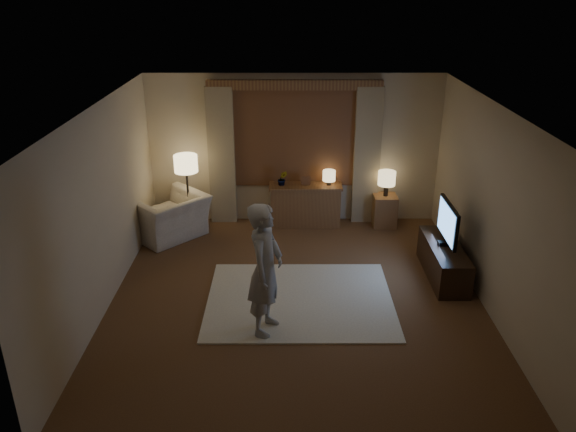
{
  "coord_description": "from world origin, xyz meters",
  "views": [
    {
      "loc": [
        -0.12,
        -6.61,
        4.03
      ],
      "look_at": [
        -0.11,
        0.6,
        0.97
      ],
      "focal_mm": 35.0,
      "sensor_mm": 36.0,
      "label": 1
    }
  ],
  "objects_px": {
    "person": "(265,269)",
    "tv_stand": "(443,261)",
    "side_table": "(384,211)",
    "armchair": "(169,217)",
    "sideboard": "(305,206)"
  },
  "relations": [
    {
      "from": "person",
      "to": "armchair",
      "type": "bearing_deg",
      "value": 48.6
    },
    {
      "from": "sideboard",
      "to": "tv_stand",
      "type": "distance_m",
      "value": 2.71
    },
    {
      "from": "person",
      "to": "side_table",
      "type": "bearing_deg",
      "value": -14.85
    },
    {
      "from": "armchair",
      "to": "sideboard",
      "type": "bearing_deg",
      "value": 146.58
    },
    {
      "from": "tv_stand",
      "to": "person",
      "type": "distance_m",
      "value": 2.94
    },
    {
      "from": "armchair",
      "to": "tv_stand",
      "type": "relative_size",
      "value": 0.8
    },
    {
      "from": "sideboard",
      "to": "person",
      "type": "height_order",
      "value": "person"
    },
    {
      "from": "sideboard",
      "to": "person",
      "type": "bearing_deg",
      "value": -100.05
    },
    {
      "from": "armchair",
      "to": "side_table",
      "type": "relative_size",
      "value": 2.0
    },
    {
      "from": "side_table",
      "to": "tv_stand",
      "type": "distance_m",
      "value": 1.91
    },
    {
      "from": "person",
      "to": "tv_stand",
      "type": "bearing_deg",
      "value": -44.83
    },
    {
      "from": "side_table",
      "to": "person",
      "type": "height_order",
      "value": "person"
    },
    {
      "from": "side_table",
      "to": "tv_stand",
      "type": "xyz_separation_m",
      "value": [
        0.57,
        -1.83,
        -0.03
      ]
    },
    {
      "from": "tv_stand",
      "to": "person",
      "type": "bearing_deg",
      "value": -151.45
    },
    {
      "from": "tv_stand",
      "to": "side_table",
      "type": "bearing_deg",
      "value": 107.29
    }
  ]
}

